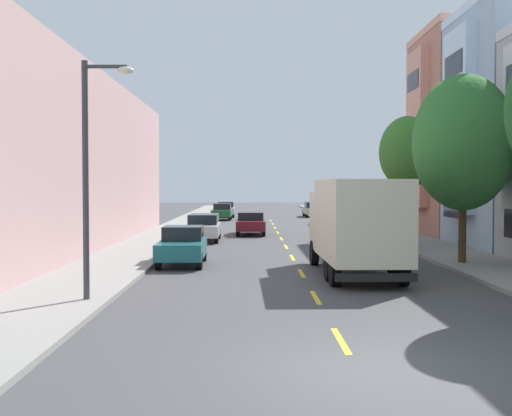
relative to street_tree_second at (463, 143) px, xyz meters
The scene contains 19 objects.
ground_plane 17.80m from the street_tree_second, 111.92° to the left, with size 160.00×160.00×0.00m, color #424244.
sidewalk_left 19.94m from the street_tree_second, 134.15° to the left, with size 3.20×120.00×0.14m, color gray.
sidewalk_right 14.70m from the street_tree_second, 87.12° to the left, with size 3.20×120.00×0.14m, color gray.
lane_centerline_dashes 13.11m from the street_tree_second, 121.59° to the left, with size 0.14×47.20×0.01m.
apartment_block_opposite 20.96m from the street_tree_second, 163.62° to the left, with size 10.00×36.00×8.47m, color #CC9E9E.
street_tree_second is the anchor object (origin of this frame).
street_tree_third 8.89m from the street_tree_second, 90.00° to the left, with size 2.94×2.94×6.61m.
street_lamp 14.78m from the street_tree_second, 146.78° to the right, with size 1.35×0.28×6.20m.
delivery_box_truck 6.07m from the street_tree_second, 149.42° to the right, with size 2.52×7.57×3.30m.
parked_hatchback_teal 11.61m from the street_tree_second, behind, with size 1.79×4.02×1.50m.
parked_hatchback_forest 35.95m from the street_tree_second, 107.61° to the left, with size 1.81×4.03×1.50m.
parked_hatchback_white 41.17m from the street_tree_second, 105.12° to the left, with size 1.81×4.03×1.50m.
parked_sedan_charcoal 19.27m from the street_tree_second, 96.09° to the left, with size 1.92×4.55×1.43m.
parked_pickup_red 14.08m from the street_tree_second, 98.94° to the left, with size 2.03×5.31×1.73m.
parked_wagon_sky 27.56m from the street_tree_second, 94.03° to the left, with size 1.92×4.74×1.50m.
parked_pickup_orange 7.72m from the street_tree_second, 108.39° to the left, with size 2.14×5.35×1.73m.
parked_wagon_silver 16.32m from the street_tree_second, 133.34° to the left, with size 1.85×4.71×1.50m.
parked_wagon_champagne 40.15m from the street_tree_second, 92.75° to the left, with size 1.82×4.70×1.50m.
moving_burgundy_sedan 18.61m from the street_tree_second, 116.83° to the left, with size 1.80×4.50×1.43m.
Camera 1 is at (-1.81, -10.86, 3.10)m, focal length 45.46 mm.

